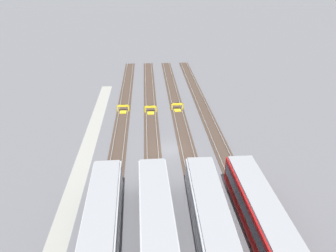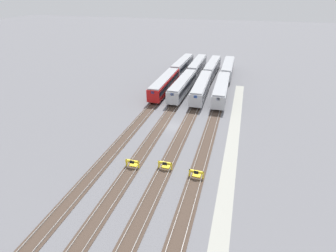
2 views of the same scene
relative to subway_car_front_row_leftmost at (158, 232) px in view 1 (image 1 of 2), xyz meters
The scene contains 13 objects.
ground_plane 17.44m from the subway_car_front_row_leftmost, behind, with size 400.00×400.00×0.00m, color slate.
service_walkway 19.30m from the subway_car_front_row_leftmost, 153.46° to the right, with size 54.00×2.00×0.01m, color #9E9E93.
rail_track_nearest 17.87m from the subway_car_front_row_leftmost, 165.25° to the right, with size 90.00×2.23×0.21m.
rail_track_near_inner 17.29m from the subway_car_front_row_leftmost, behind, with size 90.00×2.24×0.21m.
rail_track_middle 17.86m from the subway_car_front_row_leftmost, 165.33° to the left, with size 90.00×2.24×0.21m.
rail_track_far_inner 19.49m from the subway_car_front_row_leftmost, 152.33° to the left, with size 90.00×2.23×0.21m.
subway_car_front_row_leftmost is the anchor object (origin of this frame).
subway_car_front_row_left_inner 4.54m from the subway_car_front_row_leftmost, 90.00° to the right, with size 18.06×3.28×3.70m.
subway_car_front_row_centre 4.52m from the subway_car_front_row_leftmost, 90.00° to the left, with size 18.05×3.19×3.70m.
subway_car_front_row_rightmost 9.02m from the subway_car_front_row_leftmost, 90.00° to the left, with size 18.02×2.96×3.70m.
bumper_stop_nearest_track 30.71m from the subway_car_front_row_leftmost, behind, with size 1.37×2.01×1.22m.
bumper_stop_near_inner_track 29.65m from the subway_car_front_row_leftmost, behind, with size 1.34×2.00×1.22m.
bumper_stop_middle_track 30.85m from the subway_car_front_row_leftmost, behind, with size 1.35×2.00×1.22m.
Camera 1 is at (37.36, -2.77, 20.98)m, focal length 35.00 mm.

